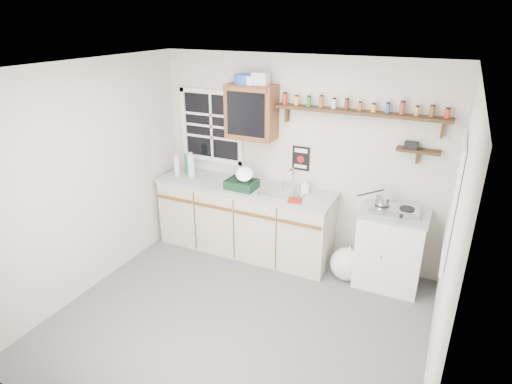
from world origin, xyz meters
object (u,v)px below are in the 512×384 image
Objects in this scene: upper_cabinet at (251,112)px; dish_rack at (243,182)px; right_cabinet at (390,248)px; main_cabinet at (245,218)px; spice_shelf at (360,111)px; hotplate at (394,209)px.

dish_rack is (-0.01, -0.24, -0.82)m from upper_cabinet.
right_cabinet is 1.40× the size of upper_cabinet.
spice_shelf is (1.31, 0.21, 1.47)m from main_cabinet.
main_cabinet is 6.12× the size of dish_rack.
upper_cabinet reaches higher than dish_rack.
hotplate is at bearing -121.44° from right_cabinet.
spice_shelf reaches higher than right_cabinet.
hotplate is (1.79, 0.11, -0.06)m from dish_rack.
upper_cabinet is 1.18× the size of hotplate.
upper_cabinet is 2.00m from hotplate.
right_cabinet is 2.26m from upper_cabinet.
main_cabinet is 2.54× the size of right_cabinet.
hotplate is at bearing -22.06° from spice_shelf.
dish_rack is at bearing -73.82° from main_cabinet.
spice_shelf reaches higher than dish_rack.
upper_cabinet is at bearing -176.90° from spice_shelf.
spice_shelf is at bearing 151.80° from hotplate.
dish_rack is (0.03, -0.10, 0.55)m from main_cabinet.
spice_shelf is at bearing 160.32° from right_cabinet.
spice_shelf is 1.13m from hotplate.
main_cabinet is 4.21× the size of hotplate.
hotplate is at bearing 5.39° from dish_rack.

